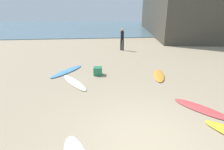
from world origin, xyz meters
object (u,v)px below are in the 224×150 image
surfboard_1 (201,109)px  beachgoer_near (122,38)px  surfboard_5 (74,82)px  beachgoer_mid (169,31)px  surfboard_3 (67,71)px  beach_cooler (98,71)px  surfboard_0 (159,75)px

surfboard_1 → beachgoer_near: 10.32m
surfboard_5 → beachgoer_mid: size_ratio=1.30×
surfboard_1 → beachgoer_mid: size_ratio=1.06×
surfboard_1 → surfboard_3: surfboard_3 is taller
surfboard_3 → beachgoer_near: 6.94m
beachgoer_near → beach_cooler: size_ratio=4.11×
surfboard_5 → beach_cooler: beach_cooler is taller
surfboard_0 → surfboard_3: 5.04m
surfboard_3 → beach_cooler: beach_cooler is taller
surfboard_1 → beachgoer_mid: beachgoer_mid is taller
surfboard_3 → beachgoer_near: bearing=-92.6°
surfboard_5 → beachgoer_near: (3.56, 7.21, 1.02)m
surfboard_0 → surfboard_5: (-4.34, -0.40, -0.01)m
surfboard_0 → surfboard_5: 4.36m
beachgoer_near → beachgoer_mid: (6.48, 5.23, -0.01)m
surfboard_0 → surfboard_5: surfboard_0 is taller
surfboard_3 → beachgoer_mid: beachgoer_mid is taller
surfboard_0 → surfboard_3: (-4.87, 1.29, -0.00)m
surfboard_0 → surfboard_3: size_ratio=0.79×
surfboard_5 → beachgoer_mid: beachgoer_mid is taller
beachgoer_mid → beachgoer_near: bearing=8.9°
surfboard_0 → beachgoer_near: (-0.78, 6.81, 1.01)m
surfboard_0 → beachgoer_near: beachgoer_near is taller
surfboard_0 → surfboard_1: bearing=111.1°
surfboard_3 → surfboard_0: bearing=-160.8°
surfboard_5 → beachgoer_near: bearing=-144.3°
surfboard_1 → beachgoer_near: beachgoer_near is taller
beachgoer_near → beach_cooler: (-2.39, -6.20, -0.84)m
surfboard_0 → beachgoer_near: bearing=-66.1°
surfboard_1 → surfboard_3: size_ratio=0.78×
surfboard_3 → beach_cooler: size_ratio=5.50×
surfboard_1 → beachgoer_near: bearing=60.5°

